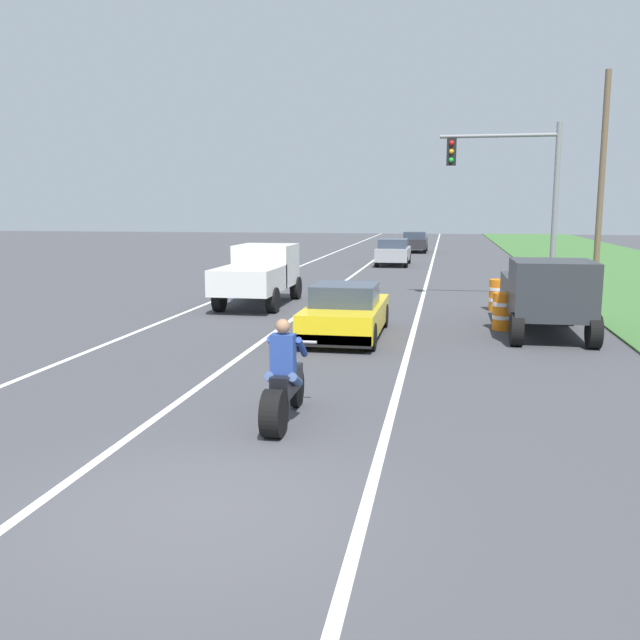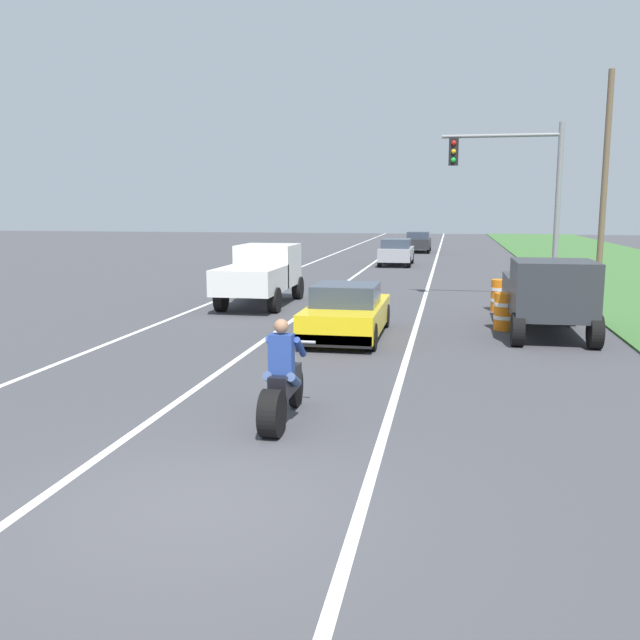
% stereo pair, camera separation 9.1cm
% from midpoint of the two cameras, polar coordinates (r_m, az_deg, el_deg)
% --- Properties ---
extents(ground_plane, '(160.00, 160.00, 0.00)m').
position_cam_midpoint_polar(ground_plane, '(7.93, -10.32, -15.05)').
color(ground_plane, '#424247').
extents(lane_stripe_left_solid, '(0.14, 120.00, 0.01)m').
position_cam_midpoint_polar(lane_stripe_left_solid, '(28.11, -6.31, 2.65)').
color(lane_stripe_left_solid, white).
rests_on(lane_stripe_left_solid, ground).
extents(lane_stripe_right_solid, '(0.14, 120.00, 0.01)m').
position_cam_midpoint_polar(lane_stripe_right_solid, '(26.95, 8.54, 2.32)').
color(lane_stripe_right_solid, white).
rests_on(lane_stripe_right_solid, ground).
extents(lane_stripe_centre_dashed, '(0.14, 120.00, 0.01)m').
position_cam_midpoint_polar(lane_stripe_centre_dashed, '(27.30, 0.96, 2.51)').
color(lane_stripe_centre_dashed, white).
rests_on(lane_stripe_centre_dashed, ground).
extents(motorcycle_with_rider, '(0.70, 2.21, 1.62)m').
position_cam_midpoint_polar(motorcycle_with_rider, '(10.40, -3.31, -5.50)').
color(motorcycle_with_rider, black).
rests_on(motorcycle_with_rider, ground).
extents(sports_car_yellow, '(1.84, 4.30, 1.37)m').
position_cam_midpoint_polar(sports_car_yellow, '(17.31, 2.00, 0.62)').
color(sports_car_yellow, yellow).
rests_on(sports_car_yellow, ground).
extents(pickup_truck_left_lane_white, '(2.02, 4.80, 1.98)m').
position_cam_midpoint_polar(pickup_truck_left_lane_white, '(23.08, -5.18, 3.97)').
color(pickup_truck_left_lane_white, silver).
rests_on(pickup_truck_left_lane_white, ground).
extents(pickup_truck_right_shoulder_dark_grey, '(2.02, 4.80, 1.98)m').
position_cam_midpoint_polar(pickup_truck_right_shoulder_dark_grey, '(18.60, 18.13, 2.25)').
color(pickup_truck_right_shoulder_dark_grey, '#2D3035').
rests_on(pickup_truck_right_shoulder_dark_grey, ground).
extents(traffic_light_mast_near, '(3.94, 0.34, 6.00)m').
position_cam_midpoint_polar(traffic_light_mast_near, '(24.26, 16.15, 10.63)').
color(traffic_light_mast_near, gray).
rests_on(traffic_light_mast_near, ground).
extents(utility_pole_roadside, '(0.24, 0.24, 8.55)m').
position_cam_midpoint_polar(utility_pole_roadside, '(30.05, 22.25, 10.61)').
color(utility_pole_roadside, brown).
rests_on(utility_pole_roadside, ground).
extents(construction_barrel_nearest, '(0.58, 0.58, 1.00)m').
position_cam_midpoint_polar(construction_barrel_nearest, '(19.01, 14.84, 0.71)').
color(construction_barrel_nearest, orange).
rests_on(construction_barrel_nearest, ground).
extents(construction_barrel_mid, '(0.58, 0.58, 1.00)m').
position_cam_midpoint_polar(construction_barrel_mid, '(22.48, 14.44, 2.02)').
color(construction_barrel_mid, orange).
rests_on(construction_barrel_mid, ground).
extents(distant_car_far_ahead, '(1.80, 4.00, 1.50)m').
position_cam_midpoint_polar(distant_car_far_ahead, '(39.14, 6.04, 5.66)').
color(distant_car_far_ahead, '#99999E').
rests_on(distant_car_far_ahead, ground).
extents(distant_car_further_ahead, '(1.80, 4.00, 1.50)m').
position_cam_midpoint_polar(distant_car_further_ahead, '(50.94, 7.82, 6.47)').
color(distant_car_further_ahead, '#262628').
rests_on(distant_car_further_ahead, ground).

